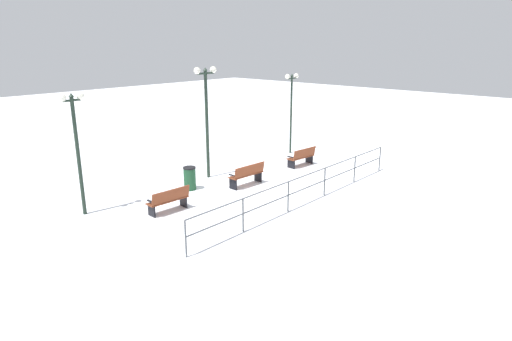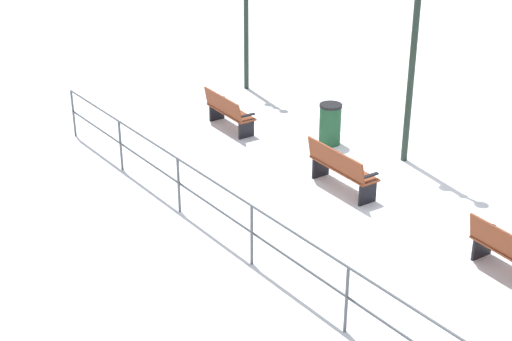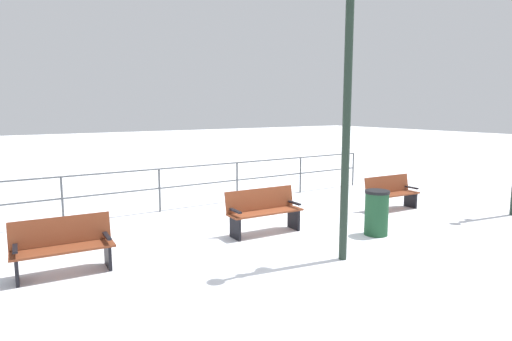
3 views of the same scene
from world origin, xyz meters
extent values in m
plane|color=white|center=(0.00, 0.00, 0.00)|extent=(80.00, 80.00, 0.00)
cube|color=brown|center=(0.02, -4.00, 0.43)|extent=(0.60, 1.58, 0.04)
cube|color=brown|center=(-0.23, -3.98, 0.67)|extent=(0.22, 1.55, 0.45)
cube|color=black|center=(-0.03, -4.67, 0.21)|extent=(0.44, 0.08, 0.43)
cube|color=black|center=(0.07, -3.33, 0.21)|extent=(0.44, 0.08, 0.43)
cube|color=black|center=(-0.01, -4.67, 0.55)|extent=(0.44, 0.10, 0.04)
cube|color=black|center=(0.09, -3.33, 0.55)|extent=(0.44, 0.10, 0.04)
cube|color=brown|center=(-0.09, 0.00, 0.47)|extent=(0.53, 1.68, 0.04)
cube|color=brown|center=(-0.33, 0.01, 0.72)|extent=(0.19, 1.66, 0.45)
cube|color=black|center=(-0.13, -0.73, 0.24)|extent=(0.42, 0.07, 0.47)
cube|color=black|center=(-0.06, 0.73, 0.24)|extent=(0.42, 0.07, 0.47)
cube|color=black|center=(-0.11, -0.73, 0.59)|extent=(0.42, 0.09, 0.04)
cube|color=black|center=(-0.04, 0.73, 0.59)|extent=(0.42, 0.09, 0.04)
cube|color=brown|center=(-0.04, 4.00, 0.42)|extent=(0.54, 1.56, 0.04)
cube|color=brown|center=(-0.27, 4.01, 0.66)|extent=(0.20, 1.54, 0.44)
cube|color=black|center=(-0.08, 3.33, 0.21)|extent=(0.41, 0.07, 0.42)
cube|color=black|center=(0.00, 4.67, 0.21)|extent=(0.41, 0.07, 0.42)
cube|color=black|center=(-0.06, 3.33, 0.54)|extent=(0.41, 0.09, 0.04)
cube|color=black|center=(0.02, 4.66, 0.54)|extent=(0.41, 0.09, 0.04)
cylinder|color=#1E2D23|center=(1.94, -5.69, 2.04)|extent=(0.11, 0.11, 4.09)
cylinder|color=#1E2D23|center=(1.94, -5.69, 3.97)|extent=(0.06, 0.75, 0.06)
sphere|color=white|center=(1.94, -6.06, 4.08)|extent=(0.26, 0.26, 0.26)
sphere|color=white|center=(1.94, -5.31, 4.08)|extent=(0.26, 0.26, 0.26)
cone|color=#1E2D23|center=(1.94, -5.69, 4.15)|extent=(0.15, 0.15, 0.12)
cylinder|color=#1E2D23|center=(1.94, 0.26, 2.33)|extent=(0.14, 0.14, 4.66)
cylinder|color=#1E2D23|center=(1.94, 0.26, 4.54)|extent=(0.08, 0.90, 0.08)
sphere|color=white|center=(1.94, -0.18, 4.67)|extent=(0.29, 0.29, 0.29)
sphere|color=white|center=(1.94, 0.71, 4.67)|extent=(0.29, 0.29, 0.29)
cone|color=#1E2D23|center=(1.94, 0.26, 4.72)|extent=(0.20, 0.20, 0.12)
cylinder|color=#1E2D23|center=(1.94, 6.10, 2.05)|extent=(0.13, 0.13, 4.10)
cylinder|color=#1E2D23|center=(1.94, 6.10, 3.98)|extent=(0.08, 0.61, 0.08)
sphere|color=white|center=(1.94, 5.80, 4.09)|extent=(0.25, 0.25, 0.25)
sphere|color=white|center=(1.94, 6.41, 4.09)|extent=(0.25, 0.25, 0.25)
cone|color=#1E2D23|center=(1.94, 6.10, 4.16)|extent=(0.18, 0.18, 0.12)
cylinder|color=#4C5156|center=(-3.23, -5.79, 0.56)|extent=(0.05, 0.05, 1.11)
cylinder|color=#4C5156|center=(-3.23, -3.47, 0.56)|extent=(0.05, 0.05, 1.11)
cylinder|color=#4C5156|center=(-3.23, -1.16, 0.56)|extent=(0.05, 0.05, 1.11)
cylinder|color=#4C5156|center=(-3.23, 1.16, 0.56)|extent=(0.05, 0.05, 1.11)
cylinder|color=#4C5156|center=(-3.23, 3.47, 0.56)|extent=(0.05, 0.05, 1.11)
cylinder|color=#4C5156|center=(-3.23, 5.79, 0.56)|extent=(0.05, 0.05, 1.11)
cylinder|color=#4C5156|center=(-3.23, 0.00, 1.11)|extent=(0.04, 11.58, 0.04)
cylinder|color=#4C5156|center=(-3.23, 0.00, 0.61)|extent=(0.04, 11.58, 0.04)
cylinder|color=#1E4C2D|center=(1.24, 1.92, 0.45)|extent=(0.49, 0.49, 0.89)
cylinder|color=black|center=(1.24, 1.92, 0.92)|extent=(0.51, 0.51, 0.06)
camera|label=1|loc=(-12.13, 12.80, 5.84)|focal=30.87mm
camera|label=2|loc=(-9.90, -10.25, 7.12)|focal=54.89mm
camera|label=3|loc=(7.30, -5.08, 2.68)|focal=30.50mm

